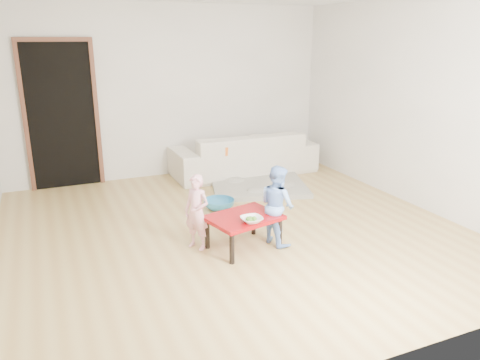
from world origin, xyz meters
TOP-DOWN VIEW (x-y plane):
  - floor at (0.00, 0.00)m, footprint 5.00×5.00m
  - back_wall at (0.00, 2.50)m, footprint 5.00×0.02m
  - right_wall at (2.50, 0.00)m, footprint 0.02×5.00m
  - doorway at (-1.60, 2.48)m, footprint 1.02×0.08m
  - sofa at (1.04, 2.05)m, footprint 2.28×0.90m
  - cushion at (0.78, 1.82)m, footprint 0.49×0.44m
  - red_table at (-0.09, -0.49)m, footprint 0.82×0.69m
  - bowl at (-0.08, -0.68)m, footprint 0.21×0.21m
  - broccoli at (-0.08, -0.68)m, footprint 0.12×0.12m
  - child_pink at (-0.53, -0.30)m, footprint 0.32×0.35m
  - child_blue at (0.29, -0.51)m, footprint 0.39×0.47m
  - basin at (0.09, 0.69)m, footprint 0.40×0.40m
  - blanket at (0.92, 1.24)m, footprint 1.58×1.43m

SIDE VIEW (x-z plane):
  - floor at x=0.00m, z-range -0.01..0.01m
  - blanket at x=0.92m, z-range 0.00..0.07m
  - basin at x=0.09m, z-range 0.00..0.12m
  - red_table at x=-0.09m, z-range 0.00..0.36m
  - sofa at x=1.04m, z-range 0.00..0.67m
  - bowl at x=-0.08m, z-range 0.36..0.41m
  - broccoli at x=-0.08m, z-range 0.36..0.41m
  - child_pink at x=-0.53m, z-range 0.00..0.79m
  - child_blue at x=0.29m, z-range 0.00..0.85m
  - cushion at x=0.78m, z-range 0.44..0.57m
  - doorway at x=-1.60m, z-range -0.03..2.08m
  - back_wall at x=0.00m, z-range 0.00..2.60m
  - right_wall at x=2.50m, z-range 0.00..2.60m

